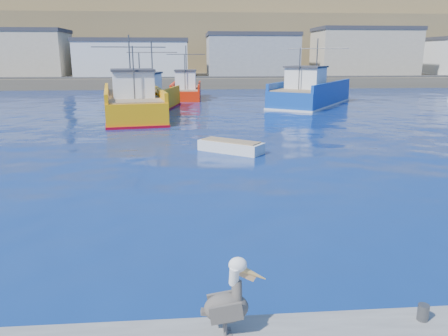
% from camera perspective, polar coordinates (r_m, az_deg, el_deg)
% --- Properties ---
extents(ground, '(260.00, 260.00, 0.00)m').
position_cam_1_polar(ground, '(11.25, 1.48, -12.41)').
color(ground, navy).
rests_on(ground, ground).
extents(dock_bollards, '(36.20, 0.20, 0.30)m').
position_cam_1_polar(dock_bollards, '(8.11, 8.72, -18.91)').
color(dock_bollards, '#4C4C4C').
rests_on(dock_bollards, dock).
extents(far_shore, '(200.00, 81.00, 24.00)m').
position_cam_1_polar(far_shore, '(119.23, -4.38, 16.41)').
color(far_shore, brown).
rests_on(far_shore, ground).
extents(trawler_yellow_a, '(6.75, 14.17, 6.81)m').
position_cam_1_polar(trawler_yellow_a, '(37.92, -11.82, 8.32)').
color(trawler_yellow_a, orange).
rests_on(trawler_yellow_a, ground).
extents(trawler_yellow_b, '(5.52, 10.78, 6.39)m').
position_cam_1_polar(trawler_yellow_b, '(42.07, -9.67, 8.77)').
color(trawler_yellow_b, orange).
rests_on(trawler_yellow_b, ground).
extents(trawler_blue, '(11.52, 13.96, 6.81)m').
position_cam_1_polar(trawler_blue, '(47.01, 11.21, 9.51)').
color(trawler_blue, '#10409C').
rests_on(trawler_blue, ground).
extents(boat_orange, '(4.61, 8.93, 6.14)m').
position_cam_1_polar(boat_orange, '(52.94, -4.96, 10.15)').
color(boat_orange, red).
rests_on(boat_orange, ground).
extents(skiff_mid, '(3.58, 3.09, 0.77)m').
position_cam_1_polar(skiff_mid, '(23.59, 0.90, 2.70)').
color(skiff_mid, silver).
rests_on(skiff_mid, ground).
extents(pelican, '(1.13, 0.48, 1.39)m').
position_cam_1_polar(pelican, '(7.65, 0.61, -17.03)').
color(pelican, '#595451').
rests_on(pelican, dock).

